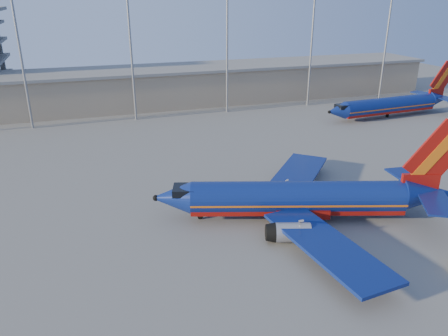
{
  "coord_description": "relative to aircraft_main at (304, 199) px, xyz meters",
  "views": [
    {
      "loc": [
        -15.81,
        -43.42,
        24.04
      ],
      "look_at": [
        0.33,
        4.52,
        4.0
      ],
      "focal_mm": 35.0,
      "sensor_mm": 36.0,
      "label": 1
    }
  ],
  "objects": [
    {
      "name": "light_mast_row",
      "position": [
        -2.13,
        49.84,
        15.01
      ],
      "size": [
        101.6,
        1.6,
        28.65
      ],
      "color": "gray",
      "rests_on": "ground"
    },
    {
      "name": "ground",
      "position": [
        -7.13,
        3.84,
        -2.54
      ],
      "size": [
        220.0,
        220.0,
        0.0
      ],
      "primitive_type": "plane",
      "color": "slate",
      "rests_on": "ground"
    },
    {
      "name": "aircraft_second",
      "position": [
        39.54,
        34.86,
        -0.0
      ],
      "size": [
        32.65,
        12.69,
        11.05
      ],
      "rotation": [
        0.0,
        0.0,
        0.06
      ],
      "color": "navy",
      "rests_on": "ground"
    },
    {
      "name": "terminal_building",
      "position": [
        2.87,
        61.84,
        1.78
      ],
      "size": [
        122.0,
        16.0,
        8.5
      ],
      "color": "#9C886C",
      "rests_on": "ground"
    },
    {
      "name": "aircraft_main",
      "position": [
        0.0,
        0.0,
        0.0
      ],
      "size": [
        33.99,
        32.15,
        11.89
      ],
      "rotation": [
        0.0,
        0.0,
        -0.31
      ],
      "color": "navy",
      "rests_on": "ground"
    }
  ]
}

